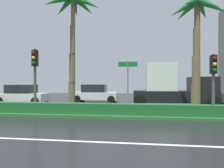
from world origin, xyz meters
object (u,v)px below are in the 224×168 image
palm_tree_mid_left (73,11)px  street_name_sign (128,80)px  palm_tree_centre_left (197,20)px  car_in_traffic_second (95,93)px  traffic_signal_median_right (214,74)px  car_in_traffic_leading (22,95)px  box_truck_lead (173,87)px  traffic_signal_median_left (35,69)px

palm_tree_mid_left → street_name_sign: palm_tree_mid_left is taller
palm_tree_centre_left → car_in_traffic_second: 11.30m
traffic_signal_median_right → street_name_sign: size_ratio=1.08×
car_in_traffic_leading → box_truck_lead: 13.05m
palm_tree_centre_left → traffic_signal_median_left: size_ratio=1.91×
car_in_traffic_leading → traffic_signal_median_right: bearing=-21.7°
palm_tree_centre_left → traffic_signal_median_left: palm_tree_centre_left is taller
palm_tree_mid_left → palm_tree_centre_left: 7.71m
street_name_sign → palm_tree_mid_left: bearing=164.5°
traffic_signal_median_left → car_in_traffic_second: 8.51m
palm_tree_centre_left → box_truck_lead: bearing=100.2°
car_in_traffic_leading → palm_tree_centre_left: bearing=-16.0°
street_name_sign → car_in_traffic_leading: size_ratio=0.70×
palm_tree_mid_left → traffic_signal_median_left: 4.42m
palm_tree_centre_left → street_name_sign: 5.56m
palm_tree_centre_left → traffic_signal_median_right: 3.71m
car_in_traffic_second → traffic_signal_median_left: bearing=-103.3°
palm_tree_mid_left → car_in_traffic_second: 8.89m
street_name_sign → box_truck_lead: box_truck_lead is taller
street_name_sign → box_truck_lead: size_ratio=0.47×
street_name_sign → palm_tree_centre_left: bearing=15.4°
palm_tree_centre_left → box_truck_lead: size_ratio=1.13×
car_in_traffic_leading → car_in_traffic_second: size_ratio=1.00×
car_in_traffic_leading → car_in_traffic_second: 6.65m
traffic_signal_median_right → car_in_traffic_second: bearing=134.0°
car_in_traffic_second → box_truck_lead: box_truck_lead is taller
palm_tree_mid_left → box_truck_lead: size_ratio=1.22×
car_in_traffic_leading → palm_tree_mid_left: bearing=-33.8°
street_name_sign → car_in_traffic_leading: (-9.68, 5.07, -1.25)m
box_truck_lead → car_in_traffic_leading: bearing=-179.8°
palm_tree_mid_left → palm_tree_centre_left: (7.67, 0.13, -0.83)m
traffic_signal_median_left → car_in_traffic_leading: traffic_signal_median_left is taller
traffic_signal_median_left → car_in_traffic_second: size_ratio=0.88×
traffic_signal_median_left → traffic_signal_median_right: (9.98, -0.29, -0.36)m
box_truck_lead → palm_tree_mid_left: bearing=-149.2°
palm_tree_mid_left → car_in_traffic_second: size_ratio=1.82×
palm_tree_centre_left → traffic_signal_median_right: size_ratio=2.22×
palm_tree_mid_left → box_truck_lead: (6.95, 4.14, -4.97)m
car_in_traffic_leading → box_truck_lead: bearing=0.2°
palm_tree_mid_left → traffic_signal_median_right: (8.03, -1.53, -4.13)m
palm_tree_centre_left → street_name_sign: bearing=-164.6°
car_in_traffic_second → box_truck_lead: (6.98, -2.69, 0.72)m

